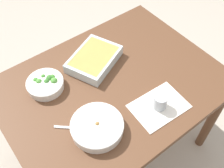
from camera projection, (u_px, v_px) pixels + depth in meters
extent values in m
plane|color=#B2A899|center=(112.00, 145.00, 2.06)|extent=(6.00, 6.00, 0.00)
cube|color=brown|center=(112.00, 86.00, 1.50)|extent=(1.20, 0.90, 0.04)
cylinder|color=brown|center=(136.00, 52.00, 2.19)|extent=(0.06, 0.06, 0.70)
cylinder|color=brown|center=(11.00, 123.00, 1.78)|extent=(0.06, 0.06, 0.70)
cylinder|color=brown|center=(212.00, 118.00, 1.80)|extent=(0.06, 0.06, 0.70)
cube|color=silver|center=(159.00, 106.00, 1.39)|extent=(0.29, 0.21, 0.00)
cylinder|color=silver|center=(97.00, 127.00, 1.29)|extent=(0.25, 0.25, 0.05)
torus|color=silver|center=(97.00, 125.00, 1.27)|extent=(0.26, 0.26, 0.01)
cylinder|color=olive|center=(97.00, 127.00, 1.28)|extent=(0.20, 0.20, 0.03)
sphere|color=silver|center=(86.00, 133.00, 1.24)|extent=(0.02, 0.02, 0.02)
sphere|color=olive|center=(97.00, 124.00, 1.27)|extent=(0.02, 0.02, 0.02)
sphere|color=olive|center=(99.00, 128.00, 1.26)|extent=(0.02, 0.02, 0.02)
cylinder|color=silver|center=(46.00, 85.00, 1.45)|extent=(0.19, 0.19, 0.05)
torus|color=silver|center=(45.00, 82.00, 1.43)|extent=(0.20, 0.20, 0.01)
cylinder|color=#8CB272|center=(45.00, 84.00, 1.45)|extent=(0.16, 0.16, 0.02)
sphere|color=#478C38|center=(43.00, 76.00, 1.46)|extent=(0.03, 0.03, 0.03)
sphere|color=#569E42|center=(54.00, 81.00, 1.44)|extent=(0.04, 0.04, 0.04)
sphere|color=#478C38|center=(36.00, 80.00, 1.44)|extent=(0.03, 0.03, 0.03)
sphere|color=#478C38|center=(52.00, 77.00, 1.45)|extent=(0.03, 0.03, 0.03)
sphere|color=#569E42|center=(39.00, 82.00, 1.44)|extent=(0.03, 0.03, 0.03)
sphere|color=#3D7A33|center=(47.00, 82.00, 1.44)|extent=(0.03, 0.03, 0.03)
sphere|color=#3D7A33|center=(50.00, 78.00, 1.45)|extent=(0.04, 0.04, 0.04)
cube|color=silver|center=(94.00, 59.00, 1.56)|extent=(0.36, 0.32, 0.06)
cube|color=#DBAD56|center=(94.00, 58.00, 1.55)|extent=(0.32, 0.28, 0.04)
cylinder|color=#B2BCC6|center=(160.00, 102.00, 1.36)|extent=(0.07, 0.07, 0.08)
cylinder|color=black|center=(160.00, 103.00, 1.37)|extent=(0.06, 0.06, 0.05)
cube|color=silver|center=(68.00, 128.00, 1.31)|extent=(0.11, 0.10, 0.01)
ellipsoid|color=silver|center=(86.00, 129.00, 1.31)|extent=(0.05, 0.05, 0.01)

